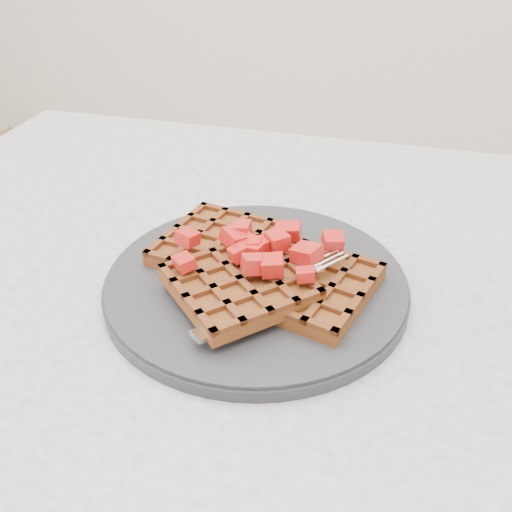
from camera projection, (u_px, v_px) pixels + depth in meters
The scene contains 5 objects.
table at pixel (346, 374), 0.63m from camera, with size 1.20×0.80×0.75m.
plate at pixel (256, 283), 0.57m from camera, with size 0.30×0.30×0.02m, color #252528.
waffles at pixel (255, 269), 0.55m from camera, with size 0.24×0.22×0.03m.
strawberry_pile at pixel (256, 244), 0.54m from camera, with size 0.15×0.15×0.02m, color #9E0100, non-canonical shape.
fork at pixel (284, 297), 0.52m from camera, with size 0.02×0.18×0.02m, color silver, non-canonical shape.
Camera 1 is at (0.02, -0.46, 1.09)m, focal length 40.00 mm.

